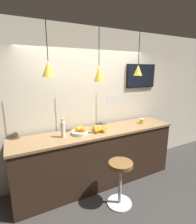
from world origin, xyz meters
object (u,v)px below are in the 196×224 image
(bar_stool, at_px, (120,176))
(spread_jar, at_px, (142,121))
(mounted_tv, at_px, (141,76))
(fruit_bowl, at_px, (80,131))
(juice_bottle, at_px, (63,129))

(bar_stool, distance_m, spread_jar, 1.31)
(spread_jar, xyz_separation_m, mounted_tv, (0.25, 0.39, 0.90))
(fruit_bowl, xyz_separation_m, juice_bottle, (-0.29, -0.00, 0.08))
(bar_stool, height_order, fruit_bowl, fruit_bowl)
(bar_stool, xyz_separation_m, juice_bottle, (-0.70, 0.66, 0.68))
(spread_jar, distance_m, mounted_tv, 1.01)
(juice_bottle, distance_m, mounted_tv, 2.12)
(bar_stool, bearing_deg, fruit_bowl, 121.55)
(mounted_tv, bearing_deg, bar_stool, -139.22)
(juice_bottle, distance_m, spread_jar, 1.66)
(mounted_tv, bearing_deg, juice_bottle, -168.40)
(fruit_bowl, xyz_separation_m, spread_jar, (1.37, -0.00, -0.00))
(fruit_bowl, relative_size, spread_jar, 2.86)
(bar_stool, xyz_separation_m, fruit_bowl, (-0.40, 0.66, 0.59))
(bar_stool, xyz_separation_m, spread_jar, (0.96, 0.66, 0.59))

